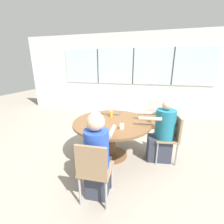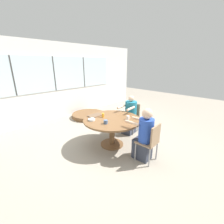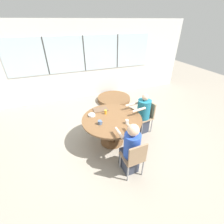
{
  "view_description": "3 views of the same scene",
  "coord_description": "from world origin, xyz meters",
  "px_view_note": "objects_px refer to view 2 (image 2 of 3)",
  "views": [
    {
      "loc": [
        0.66,
        -2.53,
        1.73
      ],
      "look_at": [
        0.0,
        0.0,
        0.92
      ],
      "focal_mm": 24.0,
      "sensor_mm": 36.0,
      "label": 1
    },
    {
      "loc": [
        -2.54,
        -2.46,
        2.08
      ],
      "look_at": [
        0.0,
        0.0,
        0.92
      ],
      "focal_mm": 24.0,
      "sensor_mm": 36.0,
      "label": 2
    },
    {
      "loc": [
        -1.03,
        -2.79,
        2.76
      ],
      "look_at": [
        0.0,
        0.0,
        0.92
      ],
      "focal_mm": 24.0,
      "sensor_mm": 36.0,
      "label": 3
    }
  ],
  "objects_px": {
    "chair_for_woman_green_shirt": "(133,115)",
    "folded_table_stack": "(88,115)",
    "person_man_blue_shirt": "(144,137)",
    "person_woman_green_shirt": "(130,117)",
    "coffee_mug": "(106,122)",
    "chair_for_man_blue_shirt": "(151,140)",
    "milk_carton_small": "(128,118)",
    "bowl_white_shallow": "(92,120)",
    "juice_glass": "(103,115)"
  },
  "relations": [
    {
      "from": "chair_for_woman_green_shirt",
      "to": "folded_table_stack",
      "type": "bearing_deg",
      "value": -2.16
    },
    {
      "from": "person_man_blue_shirt",
      "to": "folded_table_stack",
      "type": "height_order",
      "value": "person_man_blue_shirt"
    },
    {
      "from": "person_woman_green_shirt",
      "to": "coffee_mug",
      "type": "xyz_separation_m",
      "value": [
        -1.25,
        -0.25,
        0.27
      ]
    },
    {
      "from": "person_man_blue_shirt",
      "to": "chair_for_man_blue_shirt",
      "type": "bearing_deg",
      "value": -90.0
    },
    {
      "from": "milk_carton_small",
      "to": "bowl_white_shallow",
      "type": "xyz_separation_m",
      "value": [
        -0.68,
        0.59,
        -0.03
      ]
    },
    {
      "from": "chair_for_man_blue_shirt",
      "to": "juice_glass",
      "type": "distance_m",
      "value": 1.37
    },
    {
      "from": "coffee_mug",
      "to": "bowl_white_shallow",
      "type": "relative_size",
      "value": 0.58
    },
    {
      "from": "juice_glass",
      "to": "bowl_white_shallow",
      "type": "relative_size",
      "value": 0.66
    },
    {
      "from": "chair_for_man_blue_shirt",
      "to": "milk_carton_small",
      "type": "distance_m",
      "value": 0.84
    },
    {
      "from": "juice_glass",
      "to": "folded_table_stack",
      "type": "xyz_separation_m",
      "value": [
        0.97,
        1.94,
        -0.72
      ]
    },
    {
      "from": "person_man_blue_shirt",
      "to": "chair_for_woman_green_shirt",
      "type": "bearing_deg",
      "value": 43.12
    },
    {
      "from": "person_man_blue_shirt",
      "to": "coffee_mug",
      "type": "distance_m",
      "value": 0.92
    },
    {
      "from": "chair_for_man_blue_shirt",
      "to": "person_man_blue_shirt",
      "type": "xyz_separation_m",
      "value": [
        -0.01,
        0.16,
        0.02
      ]
    },
    {
      "from": "coffee_mug",
      "to": "folded_table_stack",
      "type": "distance_m",
      "value": 2.7
    },
    {
      "from": "bowl_white_shallow",
      "to": "person_woman_green_shirt",
      "type": "bearing_deg",
      "value": -6.55
    },
    {
      "from": "chair_for_man_blue_shirt",
      "to": "folded_table_stack",
      "type": "bearing_deg",
      "value": 72.84
    },
    {
      "from": "chair_for_man_blue_shirt",
      "to": "chair_for_woman_green_shirt",
      "type": "bearing_deg",
      "value": 47.4
    },
    {
      "from": "person_woman_green_shirt",
      "to": "bowl_white_shallow",
      "type": "distance_m",
      "value": 1.38
    },
    {
      "from": "milk_carton_small",
      "to": "bowl_white_shallow",
      "type": "relative_size",
      "value": 0.56
    },
    {
      "from": "milk_carton_small",
      "to": "folded_table_stack",
      "type": "xyz_separation_m",
      "value": [
        0.64,
        2.5,
        -0.71
      ]
    },
    {
      "from": "juice_glass",
      "to": "bowl_white_shallow",
      "type": "bearing_deg",
      "value": 174.13
    },
    {
      "from": "coffee_mug",
      "to": "person_man_blue_shirt",
      "type": "bearing_deg",
      "value": -64.62
    },
    {
      "from": "coffee_mug",
      "to": "milk_carton_small",
      "type": "bearing_deg",
      "value": -18.23
    },
    {
      "from": "chair_for_man_blue_shirt",
      "to": "person_woman_green_shirt",
      "type": "bearing_deg",
      "value": 51.8
    },
    {
      "from": "chair_for_woman_green_shirt",
      "to": "folded_table_stack",
      "type": "height_order",
      "value": "chair_for_woman_green_shirt"
    },
    {
      "from": "chair_for_woman_green_shirt",
      "to": "folded_table_stack",
      "type": "distance_m",
      "value": 2.09
    },
    {
      "from": "person_woman_green_shirt",
      "to": "coffee_mug",
      "type": "bearing_deg",
      "value": 93.37
    },
    {
      "from": "chair_for_man_blue_shirt",
      "to": "bowl_white_shallow",
      "type": "relative_size",
      "value": 5.23
    },
    {
      "from": "chair_for_man_blue_shirt",
      "to": "juice_glass",
      "type": "height_order",
      "value": "chair_for_man_blue_shirt"
    },
    {
      "from": "chair_for_woman_green_shirt",
      "to": "milk_carton_small",
      "type": "relative_size",
      "value": 9.41
    },
    {
      "from": "person_woman_green_shirt",
      "to": "juice_glass",
      "type": "bearing_deg",
      "value": 75.46
    },
    {
      "from": "chair_for_woman_green_shirt",
      "to": "milk_carton_small",
      "type": "height_order",
      "value": "chair_for_woman_green_shirt"
    },
    {
      "from": "coffee_mug",
      "to": "juice_glass",
      "type": "xyz_separation_m",
      "value": [
        0.25,
        0.37,
        0.01
      ]
    },
    {
      "from": "coffee_mug",
      "to": "milk_carton_small",
      "type": "distance_m",
      "value": 0.61
    },
    {
      "from": "milk_carton_small",
      "to": "folded_table_stack",
      "type": "distance_m",
      "value": 2.67
    },
    {
      "from": "person_man_blue_shirt",
      "to": "bowl_white_shallow",
      "type": "relative_size",
      "value": 7.11
    },
    {
      "from": "person_woman_green_shirt",
      "to": "folded_table_stack",
      "type": "relative_size",
      "value": 0.9
    },
    {
      "from": "chair_for_man_blue_shirt",
      "to": "bowl_white_shallow",
      "type": "distance_m",
      "value": 1.47
    },
    {
      "from": "milk_carton_small",
      "to": "person_woman_green_shirt",
      "type": "bearing_deg",
      "value": 33.26
    },
    {
      "from": "person_woman_green_shirt",
      "to": "coffee_mug",
      "type": "relative_size",
      "value": 11.87
    },
    {
      "from": "person_man_blue_shirt",
      "to": "folded_table_stack",
      "type": "distance_m",
      "value": 3.26
    },
    {
      "from": "person_man_blue_shirt",
      "to": "milk_carton_small",
      "type": "relative_size",
      "value": 12.79
    },
    {
      "from": "chair_for_woman_green_shirt",
      "to": "milk_carton_small",
      "type": "distance_m",
      "value": 0.99
    },
    {
      "from": "juice_glass",
      "to": "folded_table_stack",
      "type": "bearing_deg",
      "value": 63.46
    },
    {
      "from": "milk_carton_small",
      "to": "chair_for_man_blue_shirt",
      "type": "bearing_deg",
      "value": -103.83
    },
    {
      "from": "chair_for_man_blue_shirt",
      "to": "person_woman_green_shirt",
      "type": "relative_size",
      "value": 0.76
    },
    {
      "from": "chair_for_man_blue_shirt",
      "to": "bowl_white_shallow",
      "type": "xyz_separation_m",
      "value": [
        -0.48,
        1.37,
        0.23
      ]
    },
    {
      "from": "person_woman_green_shirt",
      "to": "chair_for_man_blue_shirt",
      "type": "bearing_deg",
      "value": 137.01
    },
    {
      "from": "bowl_white_shallow",
      "to": "folded_table_stack",
      "type": "relative_size",
      "value": 0.13
    },
    {
      "from": "chair_for_woman_green_shirt",
      "to": "person_man_blue_shirt",
      "type": "distance_m",
      "value": 1.5
    }
  ]
}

